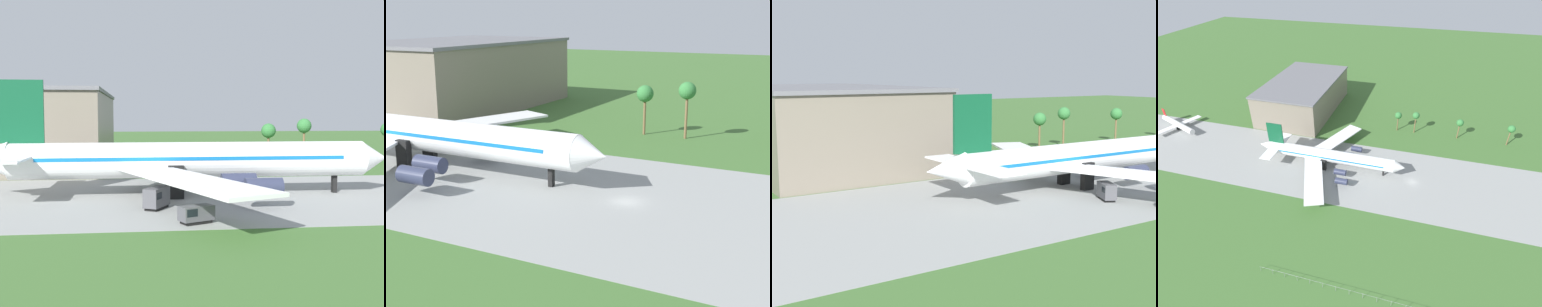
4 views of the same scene
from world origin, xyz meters
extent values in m
cylinder|color=white|center=(-36.13, 1.30, 5.65)|extent=(55.96, 5.62, 5.62)
cone|color=white|center=(-67.63, 1.30, 6.08)|extent=(7.02, 5.34, 5.34)
cube|color=#146BB7|center=(-36.13, 1.30, 6.08)|extent=(47.57, 5.73, 0.56)
cube|color=#0F4C2D|center=(-62.43, 1.30, 13.24)|extent=(7.31, 0.50, 9.55)
cube|color=white|center=(-62.71, 1.30, 6.50)|extent=(5.06, 22.48, 0.30)
cube|color=white|center=(-38.58, -14.19, 4.67)|extent=(18.38, 31.46, 0.44)
cube|color=white|center=(-38.58, 16.79, 4.67)|extent=(18.38, 31.46, 0.44)
cylinder|color=#2D334C|center=(-30.05, -5.44, 3.01)|extent=(5.06, 2.53, 2.53)
cylinder|color=#2D334C|center=(-30.05, 8.04, 3.01)|extent=(5.06, 2.53, 2.53)
cylinder|color=#2D334C|center=(-27.78, 13.66, 3.01)|extent=(5.06, 2.53, 2.53)
cube|color=black|center=(-38.93, -1.79, 2.55)|extent=(2.40, 1.20, 5.09)
cube|color=black|center=(-38.93, 4.39, 2.55)|extent=(2.40, 1.20, 5.09)
cube|color=black|center=(-42.15, -9.38, 0.20)|extent=(3.37, 4.18, 0.40)
cube|color=#4C4C51|center=(-42.15, -9.38, 1.67)|extent=(3.86, 4.86, 2.55)
cube|color=black|center=(-42.72, -10.46, 2.06)|extent=(2.53, 2.33, 0.90)
cube|color=slate|center=(-70.43, 52.31, 8.80)|extent=(36.00, 60.00, 17.59)
cube|color=slate|center=(-70.43, 52.31, 17.99)|extent=(36.72, 61.20, 0.80)
cylinder|color=brown|center=(18.51, 42.01, 4.22)|extent=(0.56, 0.56, 8.45)
sphere|color=#337538|center=(18.51, 42.01, 9.05)|extent=(3.60, 3.60, 3.60)
cylinder|color=brown|center=(-3.48, 42.01, 4.73)|extent=(0.56, 0.56, 9.46)
sphere|color=#337538|center=(-3.48, 42.01, 10.06)|extent=(3.60, 3.60, 3.60)
cylinder|color=brown|center=(-12.56, 42.01, 4.13)|extent=(0.56, 0.56, 8.26)
sphere|color=#337538|center=(-12.56, 42.01, 8.86)|extent=(3.60, 3.60, 3.60)
camera|label=1|loc=(-44.53, -73.88, 12.71)|focal=45.00mm
camera|label=2|loc=(25.27, -65.42, 25.03)|focal=50.00mm
camera|label=3|loc=(-110.83, -70.58, 21.29)|focal=50.00mm
camera|label=4|loc=(1.13, -100.62, 81.43)|focal=28.00mm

